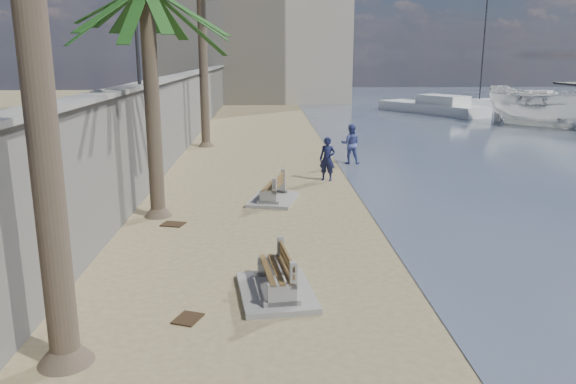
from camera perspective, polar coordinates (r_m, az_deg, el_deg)
name	(u,v)px	position (r m, az deg, el deg)	size (l,w,h in m)	color
seawall	(177,116)	(27.05, -11.19, 7.59)	(0.45, 70.00, 3.50)	gray
wall_cap	(175,77)	(26.92, -11.37, 11.40)	(0.80, 70.00, 0.12)	gray
end_building	(256,30)	(58.64, -3.32, 16.13)	(18.00, 12.00, 14.00)	#B7AA93
bench_near	(276,277)	(10.93, -1.22, -8.60)	(1.63, 2.19, 0.85)	gray
bench_far	(273,190)	(17.76, -1.53, 0.18)	(1.74, 2.22, 0.82)	gray
person_a	(327,156)	(20.66, 4.02, 3.69)	(0.67, 0.45, 1.86)	#15193B
person_b	(351,142)	(24.06, 6.39, 5.09)	(0.91, 0.70, 1.88)	#485195
boat_cruiser	(548,104)	(39.94, 24.94, 8.07)	(3.15, 3.24, 3.71)	silver
yacht_near	(538,104)	(54.51, 24.08, 8.17)	(10.83, 3.03, 1.50)	silver
yacht_far	(431,109)	(46.57, 14.34, 8.17)	(9.51, 2.66, 1.50)	silver
sailboat_west	(479,102)	(54.85, 18.84, 8.63)	(7.60, 3.51, 10.78)	silver
debris_c	(173,224)	(15.72, -11.60, -3.22)	(0.60, 0.48, 0.03)	#382616
debris_d	(188,319)	(10.26, -10.14, -12.55)	(0.51, 0.41, 0.03)	#382616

